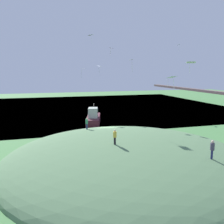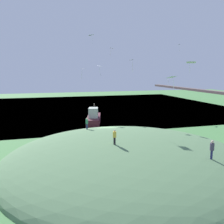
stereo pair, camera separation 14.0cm
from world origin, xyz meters
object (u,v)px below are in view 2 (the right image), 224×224
Objects in this scene: kite_6 at (83,69)px; kite_9 at (179,45)px; person_watching_kites at (115,135)px; boat_on_lake at (94,119)px; kite_5 at (99,66)px; kite_8 at (111,48)px; person_near_shore at (87,122)px; kite_4 at (131,61)px; kite_7 at (91,35)px; kite_1 at (191,63)px; kite_3 at (168,80)px; person_with_child at (212,147)px; kite_0 at (172,77)px.

kite_9 is (-0.28, 19.89, 4.91)m from kite_6.
boat_on_lake is at bearing -63.91° from person_watching_kites.
kite_5 is 17.16m from kite_9.
kite_9 is at bearing 88.19° from kite_8.
person_watching_kites is 9.79m from person_near_shore.
kite_6 is 20.49m from kite_9.
kite_4 is 1.35× the size of kite_7.
kite_3 is (-18.31, 6.78, -2.98)m from kite_1.
boat_on_lake reaches higher than person_with_child.
person_with_child reaches higher than person_near_shore.
kite_3 is at bearing -97.12° from person_watching_kites.
kite_1 reaches higher than kite_5.
boat_on_lake reaches higher than person_near_shore.
boat_on_lake is 4.84× the size of person_with_child.
kite_7 reaches higher than person_watching_kites.
kite_5 is at bearing 108.35° from kite_6.
person_with_child is 31.86m from kite_3.
kite_8 is (1.21, -12.95, 6.15)m from kite_3.
person_watching_kites reaches higher than person_near_shore.
kite_7 is at bearing 67.05° from person_near_shore.
person_near_shore is 0.74× the size of kite_4.
kite_5 is (-23.03, 3.75, 7.41)m from person_watching_kites.
boat_on_lake is 3.78× the size of kite_4.
boat_on_lake is 22.39m from kite_0.
person_watching_kites is 9.34m from person_with_child.
kite_9 is at bearing 37.88° from kite_3.
kite_4 is 1.23× the size of kite_6.
kite_0 reaches higher than person_near_shore.
kite_6 is at bearing -166.75° from kite_0.
person_near_shore is 27.73m from kite_9.
boat_on_lake is 10.53m from person_near_shore.
kite_8 is 14.28m from kite_9.
person_watching_kites reaches higher than boat_on_lake.
person_with_child is 1.22× the size of kite_9.
kite_6 is at bearing -160.94° from kite_7.
kite_6 is at bearing 75.12° from person_near_shore.
kite_0 is 24.05m from kite_5.
kite_3 is 19.89m from kite_7.
kite_8 reaches higher than kite_6.
kite_7 is at bearing -74.68° from kite_3.
kite_7 is at bearing -52.14° from kite_8.
kite_1 is at bearing -138.89° from person_with_child.
person_near_shore is 1.15× the size of kite_9.
boat_on_lake is at bearing -76.28° from kite_3.
kite_8 is (-17.10, -6.18, 3.17)m from kite_1.
kite_5 reaches higher than kite_3.
kite_4 is (5.10, -10.31, 3.76)m from kite_3.
kite_4 is at bearing 49.50° from kite_5.
kite_1 is at bearing -25.84° from kite_9.
kite_6 is at bearing -84.04° from kite_3.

